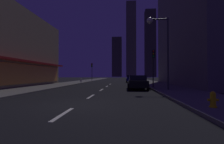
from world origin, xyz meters
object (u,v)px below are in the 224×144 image
object	(u,v)px
fire_hydrant_yellow_near	(213,100)
street_lamp_right	(159,35)
fire_hydrant_far_left	(81,80)
car_parked_far	(131,79)
car_parked_near	(137,82)
traffic_light_near_right	(153,60)
traffic_light_far_left	(92,68)

from	to	relation	value
fire_hydrant_yellow_near	street_lamp_right	bearing A→B (deg)	93.59
fire_hydrant_far_left	street_lamp_right	size ratio (longest dim) A/B	0.10
car_parked_far	fire_hydrant_far_left	size ratio (longest dim) A/B	6.48
car_parked_near	traffic_light_near_right	distance (m)	3.55
fire_hydrant_yellow_near	traffic_light_far_left	bearing A→B (deg)	109.37
car_parked_far	fire_hydrant_far_left	distance (m)	10.10
fire_hydrant_far_left	street_lamp_right	distance (m)	19.82
car_parked_far	fire_hydrant_far_left	world-z (taller)	car_parked_far
car_parked_far	traffic_light_far_left	xyz separation A→B (m)	(-9.10, 5.07, 2.45)
car_parked_near	car_parked_far	bearing A→B (deg)	90.00
street_lamp_right	fire_hydrant_yellow_near	bearing A→B (deg)	-86.41
fire_hydrant_yellow_near	fire_hydrant_far_left	world-z (taller)	same
fire_hydrant_far_left	traffic_light_near_right	xyz separation A→B (m)	(11.40, -12.00, 2.74)
car_parked_near	fire_hydrant_yellow_near	bearing A→B (deg)	-77.29
fire_hydrant_yellow_near	fire_hydrant_far_left	bearing A→B (deg)	116.26
traffic_light_near_right	traffic_light_far_left	size ratio (longest dim) A/B	1.00
fire_hydrant_far_left	traffic_light_far_left	world-z (taller)	traffic_light_far_left
traffic_light_near_right	traffic_light_far_left	world-z (taller)	same
car_parked_far	fire_hydrant_yellow_near	world-z (taller)	car_parked_far
fire_hydrant_far_left	street_lamp_right	bearing A→B (deg)	-54.18
car_parked_near	traffic_light_near_right	xyz separation A→B (m)	(1.90, 1.72, 2.45)
car_parked_far	traffic_light_near_right	world-z (taller)	traffic_light_near_right
fire_hydrant_yellow_near	traffic_light_near_right	size ratio (longest dim) A/B	0.16
car_parked_near	car_parked_far	distance (m)	17.15
street_lamp_right	car_parked_far	bearing A→B (deg)	95.34
fire_hydrant_yellow_near	car_parked_far	bearing A→B (deg)	94.81
street_lamp_right	car_parked_near	bearing A→B (deg)	132.99
traffic_light_near_right	car_parked_near	bearing A→B (deg)	-137.88
car_parked_far	traffic_light_near_right	distance (m)	15.74
car_parked_far	fire_hydrant_far_left	bearing A→B (deg)	-160.18
car_parked_far	traffic_light_far_left	distance (m)	10.70
car_parked_far	street_lamp_right	size ratio (longest dim) A/B	0.64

